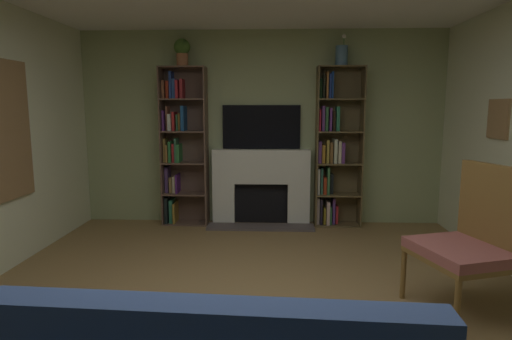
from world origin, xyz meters
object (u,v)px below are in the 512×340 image
object	(u,v)px
bookshelf_right	(333,152)
vase_with_flowers	(342,55)
fireplace	(261,185)
bookshelf_left	(180,146)
armchair	(472,239)
tv	(261,127)
potted_plant	(182,51)

from	to	relation	value
bookshelf_right	vase_with_flowers	size ratio (longest dim) A/B	5.32
fireplace	bookshelf_left	world-z (taller)	bookshelf_left
armchair	fireplace	bearing A→B (deg)	124.84
bookshelf_left	bookshelf_right	bearing A→B (deg)	0.12
vase_with_flowers	bookshelf_right	bearing A→B (deg)	149.16
fireplace	tv	distance (m)	0.80
vase_with_flowers	potted_plant	bearing A→B (deg)	-179.99
tv	armchair	xyz separation A→B (m)	(1.72, -2.54, -0.74)
bookshelf_right	vase_with_flowers	xyz separation A→B (m)	(0.07, -0.04, 1.25)
bookshelf_right	tv	bearing A→B (deg)	175.37
bookshelf_left	potted_plant	xyz separation A→B (m)	(0.07, -0.04, 1.25)
potted_plant	vase_with_flowers	size ratio (longest dim) A/B	0.89
bookshelf_left	bookshelf_right	world-z (taller)	same
potted_plant	bookshelf_right	bearing A→B (deg)	1.19
vase_with_flowers	bookshelf_left	bearing A→B (deg)	179.01
fireplace	bookshelf_left	size ratio (longest dim) A/B	0.67
potted_plant	vase_with_flowers	distance (m)	2.07
vase_with_flowers	armchair	xyz separation A→B (m)	(0.68, -2.42, -1.67)
tv	bookshelf_left	size ratio (longest dim) A/B	0.50
tv	fireplace	bearing A→B (deg)	-90.00
vase_with_flowers	armchair	size ratio (longest dim) A/B	0.34
bookshelf_left	tv	bearing A→B (deg)	4.28
fireplace	bookshelf_right	world-z (taller)	bookshelf_right
tv	bookshelf_left	bearing A→B (deg)	-175.72
tv	bookshelf_right	xyz separation A→B (m)	(0.97, -0.08, -0.32)
bookshelf_right	fireplace	bearing A→B (deg)	179.79
potted_plant	bookshelf_left	bearing A→B (deg)	151.29
vase_with_flowers	fireplace	bearing A→B (deg)	177.52
fireplace	bookshelf_left	distance (m)	1.23
bookshelf_left	armchair	world-z (taller)	bookshelf_left
fireplace	bookshelf_right	xyz separation A→B (m)	(0.97, -0.00, 0.47)
bookshelf_left	vase_with_flowers	world-z (taller)	vase_with_flowers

